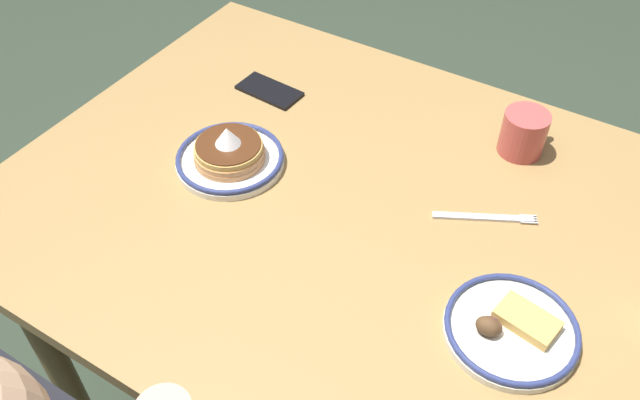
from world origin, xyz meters
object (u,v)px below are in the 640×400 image
(plate_near_main, at_px, (230,155))
(coffee_mug, at_px, (525,132))
(plate_center_pancakes, at_px, (511,328))
(fork_near, at_px, (485,217))
(cell_phone, at_px, (269,91))

(plate_near_main, height_order, coffee_mug, same)
(plate_near_main, distance_m, plate_center_pancakes, 0.62)
(plate_near_main, distance_m, coffee_mug, 0.59)
(coffee_mug, bearing_deg, fork_near, 93.10)
(plate_near_main, bearing_deg, coffee_mug, -144.39)
(coffee_mug, relative_size, cell_phone, 0.82)
(coffee_mug, xyz_separation_m, cell_phone, (0.55, 0.10, -0.04))
(coffee_mug, xyz_separation_m, fork_near, (-0.01, 0.22, -0.04))
(plate_center_pancakes, relative_size, coffee_mug, 1.81)
(coffee_mug, distance_m, fork_near, 0.22)
(fork_near, bearing_deg, cell_phone, -11.68)
(plate_near_main, bearing_deg, cell_phone, -73.44)
(plate_near_main, relative_size, coffee_mug, 1.84)
(plate_center_pancakes, distance_m, fork_near, 0.25)
(cell_phone, relative_size, fork_near, 0.81)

